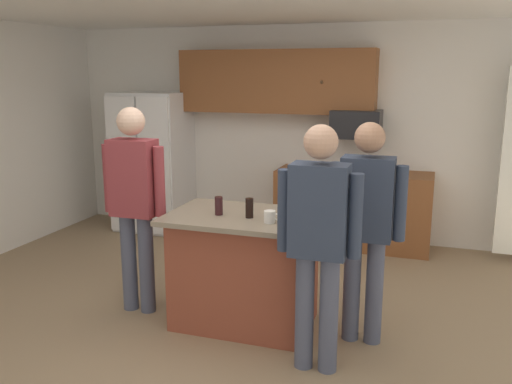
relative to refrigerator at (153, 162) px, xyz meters
name	(u,v)px	position (x,y,z in m)	size (l,w,h in m)	color
floor	(231,327)	(2.00, -2.38, -0.89)	(7.04, 7.04, 0.00)	#937A5B
back_wall	(311,133)	(2.00, 0.42, 0.41)	(6.40, 0.10, 2.60)	white
cabinet_run_upper	(276,81)	(1.60, 0.22, 1.03)	(2.40, 0.38, 0.75)	brown
cabinet_run_lower	(353,209)	(2.60, 0.10, -0.44)	(1.80, 0.63, 0.90)	brown
refrigerator	(153,162)	(0.00, 0.00, 0.00)	(0.89, 0.76, 1.79)	white
microwave_over_range	(356,124)	(2.60, 0.12, 0.56)	(0.56, 0.40, 0.32)	black
kitchen_island	(244,269)	(2.08, -2.27, -0.42)	(1.22, 0.83, 0.93)	brown
person_guest_right	(134,196)	(1.12, -2.32, 0.13)	(0.57, 0.23, 1.76)	#4C5166
person_host_foreground	(366,219)	(3.04, -2.27, 0.08)	(0.57, 0.22, 1.69)	#4C5166
person_elder_center	(319,233)	(2.79, -2.78, 0.10)	(0.57, 0.23, 1.71)	#4C5166
glass_stout_tall	(305,204)	(2.51, -2.02, 0.10)	(0.07, 0.07, 0.12)	black
tumbler_amber	(249,208)	(2.15, -2.34, 0.11)	(0.06, 0.06, 0.15)	black
mug_ceramic_white	(270,217)	(2.34, -2.43, 0.08)	(0.13, 0.09, 0.09)	white
glass_dark_ale	(219,206)	(1.89, -2.33, 0.11)	(0.06, 0.06, 0.15)	black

